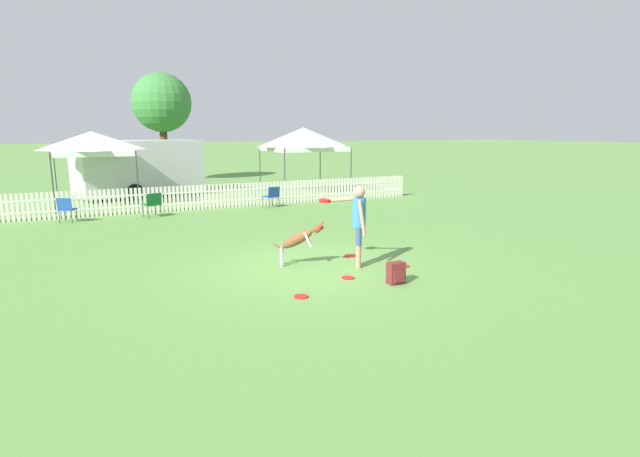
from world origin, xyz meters
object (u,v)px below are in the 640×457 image
at_px(handler_person, 357,216).
at_px(equipment_trailer, 138,167).
at_px(frisbee_near_handler, 301,297).
at_px(frisbee_far_scatter, 348,278).
at_px(folding_chair_green_right, 272,195).
at_px(canopy_tent_secondary, 304,139).
at_px(backpack_on_grass, 396,273).
at_px(folding_chair_blue_left, 153,203).
at_px(leaping_dog, 299,239).
at_px(frisbee_midfield, 350,256).
at_px(frisbee_near_dog, 404,266).
at_px(canopy_tent_main, 92,143).
at_px(tree_left_grove, 162,103).
at_px(folding_chair_center, 66,208).

bearing_deg(handler_person, equipment_trailer, 39.90).
bearing_deg(handler_person, frisbee_near_handler, 154.22).
xyz_separation_m(frisbee_far_scatter, folding_chair_green_right, (1.84, 9.24, 0.45)).
xyz_separation_m(frisbee_near_handler, canopy_tent_secondary, (6.07, 13.57, 2.42)).
relative_size(backpack_on_grass, folding_chair_green_right, 0.53).
height_order(backpack_on_grass, equipment_trailer, equipment_trailer).
xyz_separation_m(folding_chair_blue_left, equipment_trailer, (0.22, 5.85, 0.79)).
bearing_deg(leaping_dog, folding_chair_green_right, -167.64).
height_order(backpack_on_grass, canopy_tent_secondary, canopy_tent_secondary).
bearing_deg(frisbee_far_scatter, frisbee_midfield, 59.91).
xyz_separation_m(frisbee_near_dog, folding_chair_green_right, (0.38, 9.00, 0.45)).
height_order(canopy_tent_main, canopy_tent_secondary, canopy_tent_secondary).
bearing_deg(frisbee_midfield, backpack_on_grass, -95.97).
distance_m(frisbee_near_handler, equipment_trailer, 15.48).
distance_m(folding_chair_blue_left, tree_left_grove, 12.85).
bearing_deg(tree_left_grove, handler_person, -87.92).
bearing_deg(canopy_tent_secondary, equipment_trailer, 165.42).
relative_size(canopy_tent_main, canopy_tent_secondary, 0.87).
distance_m(handler_person, equipment_trailer, 14.36).
bearing_deg(handler_person, folding_chair_blue_left, 48.83).
height_order(leaping_dog, frisbee_far_scatter, leaping_dog).
bearing_deg(equipment_trailer, backpack_on_grass, -93.12).
bearing_deg(folding_chair_green_right, frisbee_far_scatter, 64.50).
bearing_deg(tree_left_grove, leaping_dog, -90.93).
distance_m(frisbee_near_handler, canopy_tent_main, 13.60).
relative_size(frisbee_midfield, folding_chair_blue_left, 0.30).
bearing_deg(tree_left_grove, folding_chair_green_right, -80.25).
bearing_deg(folding_chair_blue_left, frisbee_near_handler, 80.14).
xyz_separation_m(frisbee_midfield, frisbee_far_scatter, (-0.87, -1.49, 0.00)).
relative_size(leaping_dog, folding_chair_center, 1.42).
xyz_separation_m(folding_chair_blue_left, canopy_tent_secondary, (7.25, 4.03, 1.95)).
bearing_deg(frisbee_midfield, folding_chair_center, 127.91).
bearing_deg(frisbee_near_handler, folding_chair_center, 111.11).
xyz_separation_m(frisbee_near_dog, folding_chair_center, (-6.47, 8.80, 0.46)).
height_order(frisbee_far_scatter, folding_chair_center, folding_chair_center).
xyz_separation_m(frisbee_near_handler, equipment_trailer, (-0.96, 15.40, 1.26)).
xyz_separation_m(backpack_on_grass, canopy_tent_secondary, (4.16, 13.63, 2.23)).
bearing_deg(tree_left_grove, backpack_on_grass, -87.86).
relative_size(frisbee_midfield, folding_chair_green_right, 0.32).
bearing_deg(canopy_tent_main, folding_chair_center, -105.82).
bearing_deg(folding_chair_blue_left, canopy_tent_secondary, -167.86).
bearing_deg(folding_chair_blue_left, folding_chair_center, -19.65).
distance_m(frisbee_near_handler, folding_chair_blue_left, 9.63).
xyz_separation_m(frisbee_near_handler, frisbee_far_scatter, (1.27, 0.63, 0.00)).
distance_m(frisbee_near_dog, canopy_tent_secondary, 13.36).
bearing_deg(frisbee_midfield, canopy_tent_secondary, 71.04).
height_order(frisbee_near_dog, equipment_trailer, equipment_trailer).
relative_size(leaping_dog, folding_chair_green_right, 1.43).
distance_m(frisbee_near_dog, frisbee_midfield, 1.40).
bearing_deg(folding_chair_blue_left, backpack_on_grass, 90.92).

